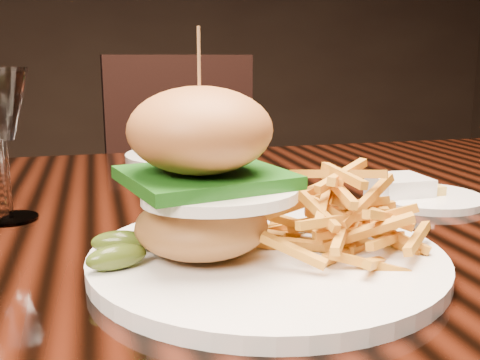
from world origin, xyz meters
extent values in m
cube|color=black|center=(0.00, 0.00, 0.73)|extent=(1.60, 0.90, 0.04)
cylinder|color=white|center=(-0.02, -0.23, 0.76)|extent=(0.34, 0.34, 0.01)
ellipsoid|color=brown|center=(-0.08, -0.23, 0.79)|extent=(0.12, 0.12, 0.06)
ellipsoid|color=white|center=(-0.07, -0.25, 0.83)|extent=(0.14, 0.11, 0.01)
ellipsoid|color=#FFA20D|center=(-0.04, -0.26, 0.83)|extent=(0.03, 0.03, 0.01)
cube|color=#24701C|center=(-0.08, -0.23, 0.84)|extent=(0.17, 0.16, 0.01)
ellipsoid|color=#A45D2D|center=(-0.08, -0.23, 0.88)|extent=(0.13, 0.13, 0.08)
cylinder|color=#A3774C|center=(-0.08, -0.23, 0.92)|extent=(0.00, 0.00, 0.10)
ellipsoid|color=#263C10|center=(-0.16, -0.25, 0.78)|extent=(0.06, 0.04, 0.02)
ellipsoid|color=#263C10|center=(-0.16, -0.21, 0.78)|extent=(0.06, 0.03, 0.02)
cylinder|color=white|center=(0.26, -0.06, 0.76)|extent=(0.15, 0.15, 0.01)
cube|color=gold|center=(0.27, -0.06, 0.77)|extent=(0.03, 0.03, 0.01)
cube|color=silver|center=(0.25, -0.04, 0.76)|extent=(0.13, 0.06, 0.00)
cube|color=white|center=(0.23, -0.04, 0.77)|extent=(0.08, 0.08, 0.03)
cylinder|color=white|center=(-0.28, -0.01, 0.75)|extent=(0.06, 0.06, 0.00)
cylinder|color=white|center=(-0.28, -0.01, 0.80)|extent=(0.01, 0.01, 0.10)
cone|color=white|center=(-0.28, -0.01, 0.89)|extent=(0.07, 0.07, 0.09)
cylinder|color=white|center=(0.00, 0.31, 0.76)|extent=(0.25, 0.25, 0.02)
cylinder|color=white|center=(0.00, 0.31, 0.76)|extent=(0.18, 0.18, 0.02)
ellipsoid|color=black|center=(0.00, 0.31, 0.80)|extent=(0.10, 0.08, 0.05)
ellipsoid|color=#24701C|center=(0.01, 0.30, 0.83)|extent=(0.04, 0.03, 0.01)
cube|color=black|center=(0.10, 0.80, 0.45)|extent=(0.49, 0.49, 0.06)
cube|color=black|center=(0.08, 1.01, 0.70)|extent=(0.46, 0.08, 0.50)
cylinder|color=black|center=(-0.08, 0.60, 0.23)|extent=(0.04, 0.04, 0.45)
cylinder|color=black|center=(0.30, 0.62, 0.23)|extent=(0.04, 0.04, 0.45)
cylinder|color=black|center=(-0.11, 0.98, 0.23)|extent=(0.04, 0.04, 0.45)
cylinder|color=black|center=(0.27, 1.00, 0.23)|extent=(0.04, 0.04, 0.45)
camera|label=1|loc=(-0.17, -0.72, 0.95)|focal=42.00mm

